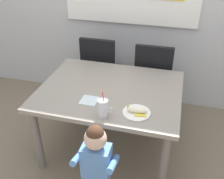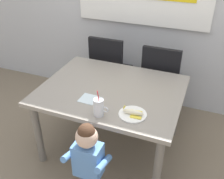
{
  "view_description": "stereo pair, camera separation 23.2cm",
  "coord_description": "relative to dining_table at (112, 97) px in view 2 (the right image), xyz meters",
  "views": [
    {
      "loc": [
        0.56,
        -2.01,
        2.02
      ],
      "look_at": [
        0.05,
        -0.1,
        0.8
      ],
      "focal_mm": 41.54,
      "sensor_mm": 36.0,
      "label": 1
    },
    {
      "loc": [
        0.78,
        -1.94,
        2.02
      ],
      "look_at": [
        0.05,
        -0.1,
        0.8
      ],
      "focal_mm": 41.54,
      "sensor_mm": 36.0,
      "label": 2
    }
  ],
  "objects": [
    {
      "name": "paper_napkin",
      "position": [
        -0.12,
        -0.24,
        0.09
      ],
      "size": [
        0.15,
        0.15,
        0.0
      ],
      "primitive_type": "cube",
      "rotation": [
        0.0,
        0.0,
        -0.02
      ],
      "color": "silver",
      "rests_on": "dining_table"
    },
    {
      "name": "ground_plane",
      "position": [
        0.0,
        0.0,
        -0.65
      ],
      "size": [
        24.0,
        24.0,
        0.0
      ],
      "primitive_type": "plane",
      "color": "#7A6B56"
    },
    {
      "name": "snack_plate",
      "position": [
        0.31,
        -0.32,
        0.1
      ],
      "size": [
        0.23,
        0.23,
        0.01
      ],
      "primitive_type": "cylinder",
      "color": "white",
      "rests_on": "dining_table"
    },
    {
      "name": "dining_chair_right",
      "position": [
        0.33,
        0.72,
        -0.1
      ],
      "size": [
        0.44,
        0.44,
        0.96
      ],
      "rotation": [
        0.0,
        0.0,
        3.14
      ],
      "color": "black",
      "rests_on": "ground"
    },
    {
      "name": "dining_chair_left",
      "position": [
        -0.33,
        0.76,
        -0.1
      ],
      "size": [
        0.44,
        0.44,
        0.96
      ],
      "rotation": [
        0.0,
        0.0,
        3.14
      ],
      "color": "black",
      "rests_on": "ground"
    },
    {
      "name": "peeled_banana",
      "position": [
        0.32,
        -0.32,
        0.12
      ],
      "size": [
        0.17,
        0.11,
        0.07
      ],
      "rotation": [
        0.0,
        0.0,
        0.06
      ],
      "color": "#F4EAC6",
      "rests_on": "snack_plate"
    },
    {
      "name": "toddler_standing",
      "position": [
        0.07,
        -0.68,
        -0.12
      ],
      "size": [
        0.33,
        0.24,
        0.84
      ],
      "color": "#3F4760",
      "rests_on": "ground"
    },
    {
      "name": "dining_table",
      "position": [
        0.0,
        0.0,
        0.0
      ],
      "size": [
        1.33,
        1.05,
        0.74
      ],
      "color": "gray",
      "rests_on": "ground"
    },
    {
      "name": "milk_cup",
      "position": [
        0.06,
        -0.42,
        0.16
      ],
      "size": [
        0.13,
        0.08,
        0.25
      ],
      "color": "silver",
      "rests_on": "dining_table"
    }
  ]
}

